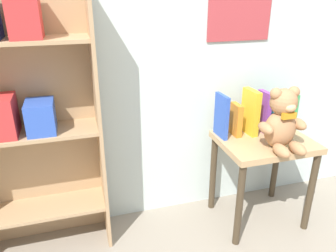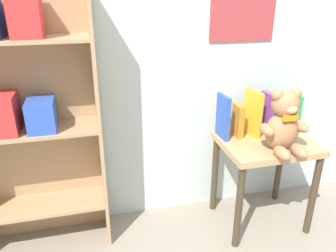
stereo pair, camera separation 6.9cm
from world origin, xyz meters
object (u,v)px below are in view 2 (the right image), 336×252
book_standing_blue (223,117)px  book_standing_orange (238,121)px  bookshelf_side (24,110)px  book_standing_teal (280,115)px  book_standing_green (294,112)px  display_table (265,156)px  book_standing_yellow (253,113)px  book_standing_purple (266,113)px  teddy_bear (284,123)px

book_standing_blue → book_standing_orange: book_standing_blue is taller
bookshelf_side → book_standing_teal: bookshelf_side is taller
book_standing_blue → book_standing_green: size_ratio=1.13×
book_standing_green → display_table: bearing=-153.1°
book_standing_yellow → book_standing_green: 0.28m
bookshelf_side → book_standing_orange: (1.14, -0.04, -0.15)m
book_standing_blue → book_standing_teal: size_ratio=1.20×
display_table → book_standing_blue: 0.34m
book_standing_orange → book_standing_yellow: (0.09, 0.00, 0.04)m
book_standing_blue → book_standing_purple: size_ratio=1.02×
teddy_bear → book_standing_green: 0.32m
book_standing_purple → book_standing_blue: bearing=178.2°
bookshelf_side → teddy_bear: bookshelf_side is taller
display_table → teddy_bear: 0.28m
book_standing_yellow → bookshelf_side: bearing=175.5°
book_standing_teal → teddy_bear: bearing=-117.6°
teddy_bear → book_standing_yellow: bearing=104.1°
book_standing_blue → book_standing_teal: book_standing_blue is taller
book_standing_orange → teddy_bear: bearing=-56.1°
display_table → book_standing_green: bearing=26.4°
teddy_bear → book_standing_yellow: teddy_bear is taller
book_standing_orange → bookshelf_side: bearing=178.2°
display_table → book_standing_yellow: 0.26m
bookshelf_side → teddy_bear: size_ratio=4.11×
teddy_bear → book_standing_orange: teddy_bear is taller
teddy_bear → book_standing_orange: 0.28m
book_standing_orange → book_standing_teal: book_standing_teal is taller
bookshelf_side → book_standing_purple: 1.33m
teddy_bear → book_standing_blue: size_ratio=1.33×
teddy_bear → book_standing_blue: 0.33m
display_table → book_standing_purple: bearing=68.4°
teddy_bear → book_standing_green: teddy_bear is taller
bookshelf_side → book_standing_purple: (1.33, -0.03, -0.12)m
display_table → book_standing_teal: bearing=39.1°
book_standing_teal → display_table: bearing=-139.5°
teddy_bear → book_standing_blue: bearing=136.5°
book_standing_blue → book_standing_green: bearing=-2.6°
teddy_bear → book_standing_purple: (0.03, 0.23, -0.03)m
teddy_bear → book_standing_purple: 0.24m
book_standing_teal → book_standing_green: size_ratio=0.94×
bookshelf_side → book_standing_orange: bearing=-2.1°
display_table → book_standing_teal: (0.14, 0.11, 0.21)m
teddy_bear → book_standing_blue: teddy_bear is taller
book_standing_blue → book_standing_yellow: book_standing_yellow is taller
bookshelf_side → book_standing_yellow: bearing=-1.8°
display_table → teddy_bear: (0.01, -0.12, 0.25)m
bookshelf_side → book_standing_orange: size_ratio=7.29×
bookshelf_side → book_standing_orange: 1.15m
bookshelf_side → display_table: size_ratio=2.53×
book_standing_blue → book_standing_purple: book_standing_blue is taller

